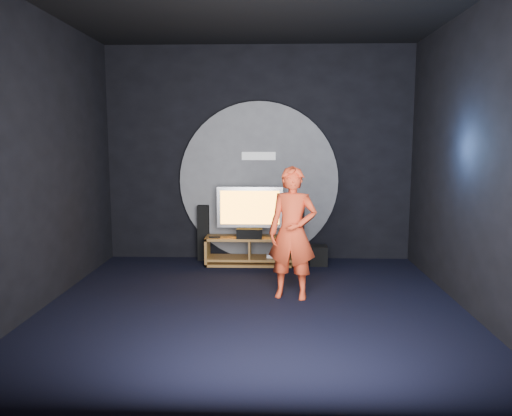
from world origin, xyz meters
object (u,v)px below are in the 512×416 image
(tower_speaker_left, at_px, (204,233))
(subwoofer, at_px, (318,255))
(media_console, at_px, (250,252))
(tv, at_px, (250,209))
(tower_speaker_right, at_px, (298,235))
(player, at_px, (292,233))

(tower_speaker_left, distance_m, subwoofer, 1.92)
(media_console, distance_m, tv, 0.69)
(tower_speaker_right, bearing_deg, tv, -172.26)
(tv, distance_m, subwoofer, 1.31)
(subwoofer, bearing_deg, tower_speaker_left, 170.96)
(tower_speaker_right, distance_m, player, 1.89)
(tower_speaker_left, height_order, subwoofer, tower_speaker_left)
(tv, height_order, player, player)
(tv, xyz_separation_m, subwoofer, (1.09, -0.06, -0.73))
(media_console, xyz_separation_m, tower_speaker_right, (0.77, 0.17, 0.26))
(media_console, bearing_deg, tv, 95.99)
(media_console, xyz_separation_m, tv, (-0.01, 0.07, 0.69))
(tv, bearing_deg, media_console, -84.01)
(media_console, relative_size, tv, 1.34)
(tower_speaker_right, bearing_deg, tower_speaker_left, 175.35)
(player, bearing_deg, subwoofer, 86.22)
(media_console, relative_size, tower_speaker_left, 1.54)
(media_console, height_order, tv, tv)
(media_console, height_order, tower_speaker_left, tower_speaker_left)
(tv, height_order, tower_speaker_right, tv)
(media_console, distance_m, player, 1.88)
(player, bearing_deg, media_console, 122.16)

